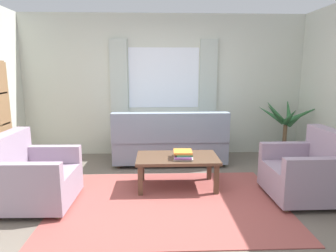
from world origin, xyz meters
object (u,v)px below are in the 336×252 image
Objects in this scene: potted_plant at (284,134)px; armchair_right at (307,172)px; couch at (170,142)px; armchair_left at (33,177)px; book_stack_on_table at (183,155)px; coffee_table at (177,161)px.

armchair_right is at bearing -104.48° from potted_plant.
couch is 2.16× the size of armchair_left.
couch is at bearing 96.05° from book_stack_on_table.
couch reaches higher than coffee_table.
potted_plant reaches higher than armchair_left.
book_stack_on_table is (0.07, -0.08, 0.11)m from coffee_table.
book_stack_on_table is at bearing -47.15° from coffee_table.
couch is at bearing 92.67° from coffee_table.
potted_plant is (2.05, 0.12, 0.09)m from couch.
book_stack_on_table is (1.81, 0.41, 0.13)m from armchair_left.
armchair_right is 1.55m from book_stack_on_table.
potted_plant reaches higher than armchair_right.
book_stack_on_table is 0.29× the size of potted_plant.
armchair_right is at bearing 136.90° from couch.
potted_plant is at bearing 33.71° from book_stack_on_table.
armchair_right reaches higher than book_stack_on_table.
coffee_table is at bearing -72.91° from armchair_left.
couch reaches higher than armchair_left.
armchair_left is at bearing 43.16° from couch.
armchair_right is 2.61× the size of book_stack_on_table.
couch is 2.06m from potted_plant.
couch is 1.18m from book_stack_on_table.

